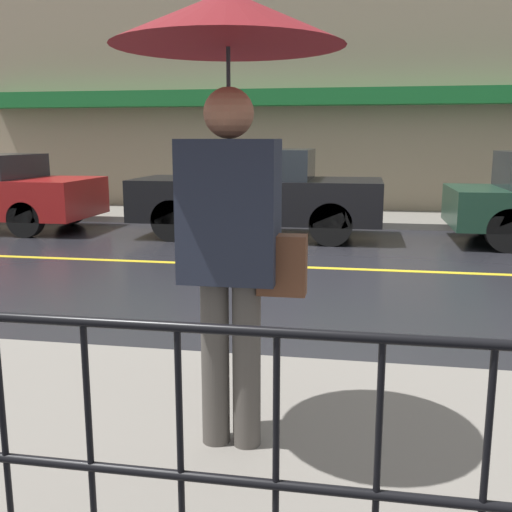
{
  "coord_description": "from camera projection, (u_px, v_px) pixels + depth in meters",
  "views": [
    {
      "loc": [
        0.42,
        -7.9,
        1.72
      ],
      "look_at": [
        -0.53,
        -2.52,
        0.64
      ],
      "focal_mm": 42.0,
      "sensor_mm": 36.0,
      "label": 1
    }
  ],
  "objects": [
    {
      "name": "ground_plane",
      "position": [
        327.0,
        268.0,
        8.04
      ],
      "size": [
        80.0,
        80.0,
        0.0
      ],
      "primitive_type": "plane",
      "color": "black"
    },
    {
      "name": "sidewalk_near",
      "position": [
        272.0,
        456.0,
        3.17
      ],
      "size": [
        28.0,
        2.62,
        0.12
      ],
      "color": "slate",
      "rests_on": "ground_plane"
    },
    {
      "name": "sidewalk_far",
      "position": [
        341.0,
        218.0,
        12.63
      ],
      "size": [
        28.0,
        2.1,
        0.12
      ],
      "color": "slate",
      "rests_on": "ground_plane"
    },
    {
      "name": "lane_marking",
      "position": [
        327.0,
        268.0,
        8.04
      ],
      "size": [
        25.2,
        0.12,
        0.01
      ],
      "color": "gold",
      "rests_on": "ground_plane"
    },
    {
      "name": "building_storefront",
      "position": [
        346.0,
        102.0,
        13.29
      ],
      "size": [
        28.0,
        0.85,
        5.02
      ],
      "color": "gray",
      "rests_on": "ground_plane"
    },
    {
      "name": "railing_foreground",
      "position": [
        227.0,
        431.0,
        2.02
      ],
      "size": [
        12.0,
        0.04,
        1.0
      ],
      "color": "black",
      "rests_on": "sidewalk_near"
    },
    {
      "name": "pedestrian",
      "position": [
        230.0,
        99.0,
        2.85
      ],
      "size": [
        1.11,
        1.11,
        2.26
      ],
      "rotation": [
        0.0,
        0.0,
        3.14
      ],
      "color": "#4C4742",
      "rests_on": "sidewalk_near"
    },
    {
      "name": "car_black",
      "position": [
        255.0,
        192.0,
        10.53
      ],
      "size": [
        4.3,
        1.7,
        1.53
      ],
      "color": "black",
      "rests_on": "ground_plane"
    }
  ]
}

